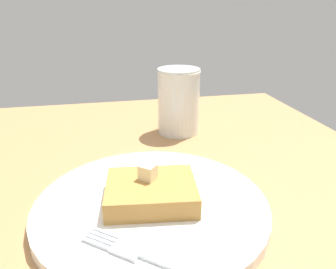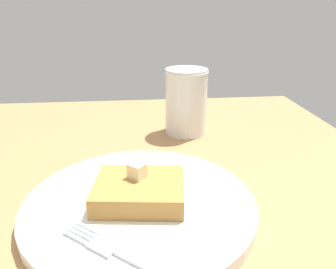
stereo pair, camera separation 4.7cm
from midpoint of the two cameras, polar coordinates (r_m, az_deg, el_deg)
The scene contains 6 objects.
table_surface at distance 39.03cm, azimuth -15.95°, elevation -16.01°, with size 94.42×94.42×2.33cm, color #AD7B4C.
plate at distance 38.27cm, azimuth -1.30°, elevation -12.13°, with size 26.32×26.32×1.47cm.
toast_slice_center at distance 37.29cm, azimuth -1.33°, elevation -9.85°, with size 8.06×9.93×2.35cm, color #B07E3D.
butter_pat_primary at distance 37.08cm, azimuth -1.77°, elevation -6.41°, with size 1.73×1.56×1.73cm, color beige.
fork at distance 30.71cm, azimuth -2.93°, elevation -20.39°, with size 11.13×13.38×0.36cm.
syrup_jar at distance 58.93cm, azimuth 5.46°, elevation 5.10°, with size 7.64×7.64×11.68cm.
Camera 2 is at (30.58, 9.74, 24.74)cm, focal length 35.00 mm.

